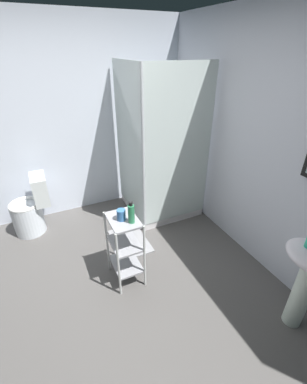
{
  "coord_description": "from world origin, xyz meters",
  "views": [
    {
      "loc": [
        1.65,
        -0.19,
        2.12
      ],
      "look_at": [
        -0.12,
        0.64,
        1.01
      ],
      "focal_mm": 24.14,
      "sensor_mm": 36.0,
      "label": 1
    }
  ],
  "objects_px": {
    "rinse_cup": "(121,215)",
    "bath_mat": "(130,241)",
    "storage_cart": "(125,244)",
    "body_wash_bottle_green": "(131,213)",
    "shower_stall": "(157,183)",
    "toilet": "(31,210)"
  },
  "relations": [
    {
      "from": "body_wash_bottle_green",
      "to": "bath_mat",
      "type": "xyz_separation_m",
      "value": [
        -0.59,
        0.17,
        -0.83
      ]
    },
    {
      "from": "storage_cart",
      "to": "body_wash_bottle_green",
      "type": "height_order",
      "value": "body_wash_bottle_green"
    },
    {
      "from": "rinse_cup",
      "to": "bath_mat",
      "type": "height_order",
      "value": "rinse_cup"
    },
    {
      "from": "shower_stall",
      "to": "bath_mat",
      "type": "distance_m",
      "value": 0.89
    },
    {
      "from": "shower_stall",
      "to": "storage_cart",
      "type": "height_order",
      "value": "shower_stall"
    },
    {
      "from": "toilet",
      "to": "storage_cart",
      "type": "bearing_deg",
      "value": 32.84
    },
    {
      "from": "rinse_cup",
      "to": "bath_mat",
      "type": "xyz_separation_m",
      "value": [
        -0.51,
        0.24,
        -0.78
      ]
    },
    {
      "from": "toilet",
      "to": "body_wash_bottle_green",
      "type": "relative_size",
      "value": 3.61
    },
    {
      "from": "toilet",
      "to": "bath_mat",
      "type": "height_order",
      "value": "toilet"
    },
    {
      "from": "toilet",
      "to": "storage_cart",
      "type": "xyz_separation_m",
      "value": [
        1.26,
        0.81,
        0.12
      ]
    },
    {
      "from": "bath_mat",
      "to": "shower_stall",
      "type": "bearing_deg",
      "value": 127.78
    },
    {
      "from": "toilet",
      "to": "body_wash_bottle_green",
      "type": "bearing_deg",
      "value": 32.91
    },
    {
      "from": "storage_cart",
      "to": "bath_mat",
      "type": "distance_m",
      "value": 0.7
    },
    {
      "from": "shower_stall",
      "to": "rinse_cup",
      "type": "bearing_deg",
      "value": -40.71
    },
    {
      "from": "toilet",
      "to": "storage_cart",
      "type": "relative_size",
      "value": 1.03
    },
    {
      "from": "storage_cart",
      "to": "bath_mat",
      "type": "xyz_separation_m",
      "value": [
        -0.51,
        0.23,
        -0.43
      ]
    },
    {
      "from": "storage_cart",
      "to": "bath_mat",
      "type": "relative_size",
      "value": 1.23
    },
    {
      "from": "toilet",
      "to": "rinse_cup",
      "type": "xyz_separation_m",
      "value": [
        1.26,
        0.8,
        0.48
      ]
    },
    {
      "from": "body_wash_bottle_green",
      "to": "rinse_cup",
      "type": "xyz_separation_m",
      "value": [
        -0.08,
        -0.07,
        -0.04
      ]
    },
    {
      "from": "storage_cart",
      "to": "rinse_cup",
      "type": "height_order",
      "value": "rinse_cup"
    },
    {
      "from": "toilet",
      "to": "body_wash_bottle_green",
      "type": "distance_m",
      "value": 1.68
    },
    {
      "from": "shower_stall",
      "to": "storage_cart",
      "type": "relative_size",
      "value": 2.7
    }
  ]
}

